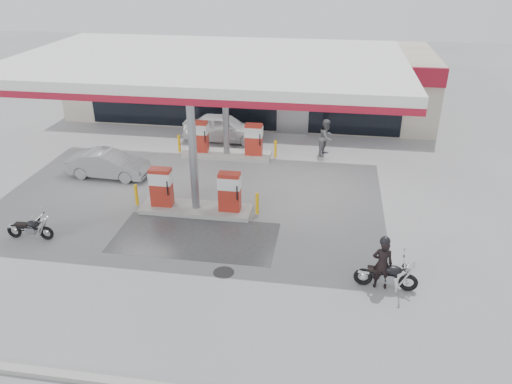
% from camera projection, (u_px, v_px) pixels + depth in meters
% --- Properties ---
extents(ground, '(90.00, 90.00, 0.00)m').
position_uv_depth(ground, '(182.00, 236.00, 18.48)').
color(ground, gray).
rests_on(ground, ground).
extents(wet_patch, '(6.00, 3.00, 0.00)m').
position_uv_depth(wet_patch, '(195.00, 237.00, 18.41)').
color(wet_patch, '#4C4C4F').
rests_on(wet_patch, ground).
extents(drain_cover, '(0.70, 0.70, 0.01)m').
position_uv_depth(drain_cover, '(224.00, 272.00, 16.43)').
color(drain_cover, '#38383A').
rests_on(drain_cover, ground).
extents(kerb, '(28.00, 0.25, 0.15)m').
position_uv_depth(kerb, '(101.00, 381.00, 12.25)').
color(kerb, gray).
rests_on(kerb, ground).
extents(store_building, '(22.00, 8.22, 4.00)m').
position_uv_depth(store_building, '(252.00, 80.00, 31.71)').
color(store_building, beige).
rests_on(store_building, ground).
extents(canopy, '(16.00, 10.02, 5.51)m').
position_uv_depth(canopy, '(209.00, 65.00, 20.58)').
color(canopy, silver).
rests_on(canopy, ground).
extents(pump_island_near, '(5.14, 1.30, 1.78)m').
position_uv_depth(pump_island_near, '(195.00, 195.00, 19.94)').
color(pump_island_near, '#9E9E99').
rests_on(pump_island_near, ground).
extents(pump_island_far, '(5.14, 1.30, 1.78)m').
position_uv_depth(pump_island_far, '(227.00, 143.00, 25.25)').
color(pump_island_far, '#9E9E99').
rests_on(pump_island_far, ground).
extents(main_motorcycle, '(1.98, 0.76, 1.02)m').
position_uv_depth(main_motorcycle, '(387.00, 276.00, 15.51)').
color(main_motorcycle, black).
rests_on(main_motorcycle, ground).
extents(biker_main, '(0.64, 0.42, 1.73)m').
position_uv_depth(biker_main, '(382.00, 264.00, 15.36)').
color(biker_main, black).
rests_on(biker_main, ground).
extents(parked_motorcycle, '(1.79, 0.69, 0.92)m').
position_uv_depth(parked_motorcycle, '(31.00, 229.00, 18.17)').
color(parked_motorcycle, black).
rests_on(parked_motorcycle, ground).
extents(sedan_white, '(4.39, 1.79, 1.49)m').
position_uv_depth(sedan_white, '(223.00, 128.00, 27.28)').
color(sedan_white, silver).
rests_on(sedan_white, ground).
extents(attendant, '(1.01, 1.12, 1.88)m').
position_uv_depth(attendant, '(326.00, 137.00, 25.35)').
color(attendant, slate).
rests_on(attendant, ground).
extents(hatchback_silver, '(3.78, 1.44, 1.23)m').
position_uv_depth(hatchback_silver, '(108.00, 164.00, 23.03)').
color(hatchback_silver, '#93969A').
rests_on(hatchback_silver, ground).
extents(parked_car_left, '(4.01, 2.12, 1.11)m').
position_uv_depth(parked_car_left, '(100.00, 104.00, 31.96)').
color(parked_car_left, '#511113').
rests_on(parked_car_left, ground).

